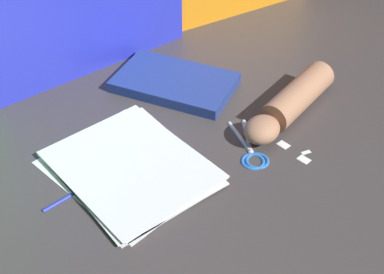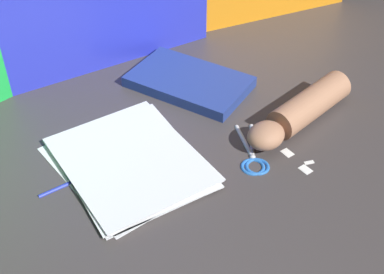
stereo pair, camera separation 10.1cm
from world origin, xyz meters
name	(u,v)px [view 1 (the left image)]	position (x,y,z in m)	size (l,w,h in m)	color
ground_plane	(190,150)	(0.00, 0.00, 0.00)	(6.00, 6.00, 0.00)	#3D3838
paper_stack	(130,167)	(-0.12, 0.03, 0.01)	(0.27, 0.32, 0.02)	white
book_closed	(175,82)	(0.13, 0.19, 0.01)	(0.26, 0.31, 0.03)	navy
scissors	(251,151)	(0.08, -0.09, 0.00)	(0.12, 0.15, 0.01)	silver
hand_forearm	(290,103)	(0.23, -0.06, 0.03)	(0.30, 0.11, 0.07)	#A87556
paper_scrap_near	(306,152)	(0.16, -0.17, 0.00)	(0.02, 0.01, 0.00)	white
paper_scrap_mid	(283,145)	(0.15, -0.12, 0.00)	(0.02, 0.02, 0.00)	white
paper_scrap_far	(304,159)	(0.14, -0.18, 0.00)	(0.02, 0.03, 0.00)	white
pen	(81,188)	(-0.22, 0.05, 0.00)	(0.16, 0.01, 0.01)	#2333B2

